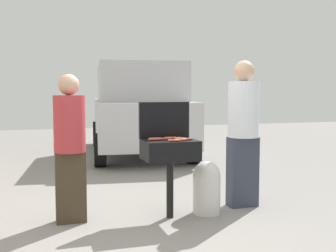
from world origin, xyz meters
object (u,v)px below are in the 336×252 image
bbq_grill (170,153)px  hot_dog_8 (155,139)px  hot_dog_1 (174,140)px  person_right (243,128)px  propane_tank (207,186)px  hot_dog_5 (165,139)px  hot_dog_0 (181,140)px  hot_dog_6 (180,139)px  parked_minivan (138,109)px  hot_dog_4 (175,138)px  person_left (70,143)px  hot_dog_3 (187,139)px  hot_dog_2 (171,138)px  hot_dog_7 (154,139)px

bbq_grill → hot_dog_8: size_ratio=6.81×
hot_dog_1 → person_right: size_ratio=0.07×
propane_tank → hot_dog_5: bearing=178.7°
hot_dog_8 → bbq_grill: bearing=-25.3°
hot_dog_0 → hot_dog_1: 0.09m
hot_dog_6 → parked_minivan: 4.87m
parked_minivan → hot_dog_8: bearing=85.7°
propane_tank → hot_dog_4: bearing=176.2°
bbq_grill → person_left: bearing=171.1°
hot_dog_1 → hot_dog_4: same height
hot_dog_3 → person_right: person_right is taller
hot_dog_5 → person_left: bearing=172.7°
hot_dog_2 → hot_dog_7: same height
hot_dog_0 → hot_dog_6: (0.03, 0.10, 0.00)m
hot_dog_2 → hot_dog_5: bearing=-146.7°
bbq_grill → propane_tank: 0.63m
hot_dog_5 → hot_dog_3: bearing=-25.8°
hot_dog_7 → propane_tank: (0.64, 0.02, -0.58)m
hot_dog_4 → hot_dog_7: (-0.26, -0.04, 0.00)m
bbq_grill → parked_minivan: (0.77, 4.81, 0.28)m
hot_dog_1 → parked_minivan: bearing=81.1°
hot_dog_5 → propane_tank: (0.51, -0.01, -0.58)m
person_left → hot_dog_0: bearing=-23.2°
hot_dog_6 → person_left: size_ratio=0.08×
hot_dog_5 → hot_dog_7: 0.14m
hot_dog_7 → parked_minivan: size_ratio=0.03×
hot_dog_7 → hot_dog_1: bearing=-41.7°
hot_dog_8 → person_left: person_left is taller
hot_dog_6 → hot_dog_8: same height
hot_dog_3 → hot_dog_8: same height
person_left → hot_dog_8: bearing=-15.3°
hot_dog_0 → hot_dog_5: bearing=129.9°
hot_dog_2 → parked_minivan: bearing=81.1°
hot_dog_0 → person_left: 1.20m
hot_dog_4 → parked_minivan: (0.70, 4.76, 0.13)m
hot_dog_2 → hot_dog_5: size_ratio=1.00×
hot_dog_4 → hot_dog_8: 0.23m
hot_dog_2 → hot_dog_3: (0.13, -0.16, 0.00)m
hot_dog_0 → hot_dog_7: bearing=154.6°
hot_dog_0 → parked_minivan: size_ratio=0.03×
person_left → parked_minivan: size_ratio=0.35×
hot_dog_6 → propane_tank: 0.67m
person_right → hot_dog_0: bearing=10.2°
hot_dog_3 → propane_tank: bearing=18.3°
hot_dog_3 → propane_tank: size_ratio=0.21×
propane_tank → person_right: person_right is taller
hot_dog_4 → parked_minivan: size_ratio=0.03×
hot_dog_7 → hot_dog_6: bearing=-4.5°
hot_dog_3 → hot_dog_7: 0.36m
hot_dog_5 → hot_dog_4: bearing=6.2°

